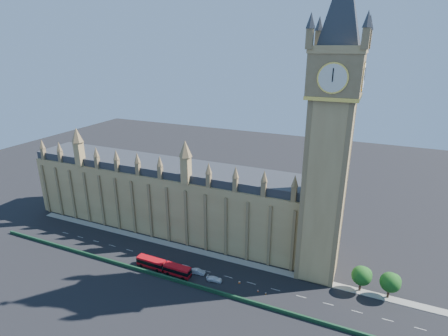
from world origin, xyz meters
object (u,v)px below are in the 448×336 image
at_px(car_silver, 198,272).
at_px(car_white, 214,279).
at_px(car_grey, 186,270).
at_px(red_bus, 163,266).

xyz_separation_m(car_silver, car_white, (6.65, -1.31, -0.07)).
bearing_deg(car_grey, car_white, -96.75).
xyz_separation_m(red_bus, car_white, (18.02, 1.95, -1.07)).
bearing_deg(car_silver, car_grey, 96.27).
bearing_deg(car_white, car_silver, 71.35).
bearing_deg(car_grey, red_bus, 104.23).
relative_size(red_bus, car_silver, 4.12).
relative_size(red_bus, car_white, 3.98).
xyz_separation_m(red_bus, car_silver, (11.37, 3.26, -1.00)).
bearing_deg(car_white, car_grey, 79.82).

